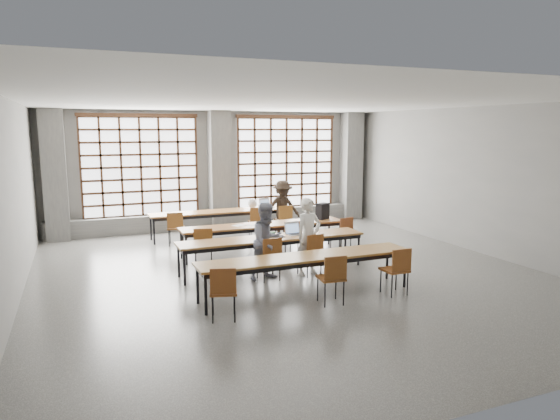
# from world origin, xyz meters

# --- Properties ---
(floor) EXTENTS (11.00, 11.00, 0.00)m
(floor) POSITION_xyz_m (0.00, 0.00, 0.00)
(floor) COLOR #4B4B49
(floor) RESTS_ON ground
(ceiling) EXTENTS (11.00, 11.00, 0.00)m
(ceiling) POSITION_xyz_m (0.00, 0.00, 3.50)
(ceiling) COLOR silver
(ceiling) RESTS_ON floor
(wall_back) EXTENTS (10.00, 0.00, 10.00)m
(wall_back) POSITION_xyz_m (0.00, 5.50, 1.75)
(wall_back) COLOR slate
(wall_back) RESTS_ON floor
(wall_front) EXTENTS (10.00, 0.00, 10.00)m
(wall_front) POSITION_xyz_m (0.00, -5.50, 1.75)
(wall_front) COLOR slate
(wall_front) RESTS_ON floor
(wall_left) EXTENTS (0.00, 11.00, 11.00)m
(wall_left) POSITION_xyz_m (-5.00, 0.00, 1.75)
(wall_left) COLOR slate
(wall_left) RESTS_ON floor
(wall_right) EXTENTS (0.00, 11.00, 11.00)m
(wall_right) POSITION_xyz_m (5.00, 0.00, 1.75)
(wall_right) COLOR slate
(wall_right) RESTS_ON floor
(column_left) EXTENTS (0.60, 0.55, 3.50)m
(column_left) POSITION_xyz_m (-4.50, 5.22, 1.75)
(column_left) COLOR #50504D
(column_left) RESTS_ON floor
(column_mid) EXTENTS (0.60, 0.55, 3.50)m
(column_mid) POSITION_xyz_m (0.00, 5.22, 1.75)
(column_mid) COLOR #50504D
(column_mid) RESTS_ON floor
(column_right) EXTENTS (0.60, 0.55, 3.50)m
(column_right) POSITION_xyz_m (4.50, 5.22, 1.75)
(column_right) COLOR #50504D
(column_right) RESTS_ON floor
(window_left) EXTENTS (3.32, 0.12, 3.00)m
(window_left) POSITION_xyz_m (-2.25, 5.42, 1.90)
(window_left) COLOR white
(window_left) RESTS_ON wall_back
(window_right) EXTENTS (3.32, 0.12, 3.00)m
(window_right) POSITION_xyz_m (2.25, 5.42, 1.90)
(window_right) COLOR white
(window_right) RESTS_ON wall_back
(sill_ledge) EXTENTS (9.80, 0.35, 0.50)m
(sill_ledge) POSITION_xyz_m (0.00, 5.30, 0.25)
(sill_ledge) COLOR #50504D
(sill_ledge) RESTS_ON floor
(desk_row_a) EXTENTS (4.00, 0.70, 0.73)m
(desk_row_a) POSITION_xyz_m (-0.27, 4.01, 0.66)
(desk_row_a) COLOR brown
(desk_row_a) RESTS_ON floor
(desk_row_b) EXTENTS (4.00, 0.70, 0.73)m
(desk_row_b) POSITION_xyz_m (0.10, 1.74, 0.66)
(desk_row_b) COLOR brown
(desk_row_b) RESTS_ON floor
(desk_row_c) EXTENTS (4.00, 0.70, 0.73)m
(desk_row_c) POSITION_xyz_m (-0.23, 0.30, 0.66)
(desk_row_c) COLOR brown
(desk_row_c) RESTS_ON floor
(desk_row_d) EXTENTS (4.00, 0.70, 0.73)m
(desk_row_d) POSITION_xyz_m (-0.23, -1.38, 0.66)
(desk_row_d) COLOR brown
(desk_row_d) RESTS_ON floor
(chair_back_left) EXTENTS (0.51, 0.51, 0.88)m
(chair_back_left) POSITION_xyz_m (-1.69, 3.39, 0.54)
(chair_back_left) COLOR brown
(chair_back_left) RESTS_ON floor
(chair_back_mid) EXTENTS (0.49, 0.49, 0.88)m
(chair_back_mid) POSITION_xyz_m (0.52, 3.39, 0.54)
(chair_back_mid) COLOR brown
(chair_back_mid) RESTS_ON floor
(chair_back_right) EXTENTS (0.44, 0.45, 0.88)m
(chair_back_right) POSITION_xyz_m (1.33, 3.38, 0.54)
(chair_back_right) COLOR brown
(chair_back_right) RESTS_ON floor
(chair_mid_left) EXTENTS (0.51, 0.51, 0.88)m
(chair_mid_left) POSITION_xyz_m (-1.51, 1.12, 0.54)
(chair_mid_left) COLOR brown
(chair_mid_left) RESTS_ON floor
(chair_mid_centre) EXTENTS (0.47, 0.48, 0.88)m
(chair_mid_centre) POSITION_xyz_m (0.52, 1.12, 0.54)
(chair_mid_centre) COLOR maroon
(chair_mid_centre) RESTS_ON floor
(chair_mid_right) EXTENTS (0.50, 0.50, 0.88)m
(chair_mid_right) POSITION_xyz_m (1.92, 1.12, 0.54)
(chair_mid_right) COLOR brown
(chair_mid_right) RESTS_ON floor
(chair_front_left) EXTENTS (0.44, 0.44, 0.88)m
(chair_front_left) POSITION_xyz_m (-0.53, -0.33, 0.54)
(chair_front_left) COLOR brown
(chair_front_left) RESTS_ON floor
(chair_front_right) EXTENTS (0.49, 0.49, 0.88)m
(chair_front_right) POSITION_xyz_m (0.38, -0.33, 0.54)
(chair_front_right) COLOR brown
(chair_front_right) RESTS_ON floor
(chair_near_left) EXTENTS (0.52, 0.52, 0.88)m
(chair_near_left) POSITION_xyz_m (-1.95, -2.01, 0.54)
(chair_near_left) COLOR brown
(chair_near_left) RESTS_ON floor
(chair_near_mid) EXTENTS (0.46, 0.46, 0.88)m
(chair_near_mid) POSITION_xyz_m (-0.04, -2.01, 0.54)
(chair_near_mid) COLOR brown
(chair_near_mid) RESTS_ON floor
(chair_near_right) EXTENTS (0.43, 0.43, 0.88)m
(chair_near_right) POSITION_xyz_m (1.27, -2.01, 0.54)
(chair_near_right) COLOR brown
(chair_near_right) RESTS_ON floor
(student_male) EXTENTS (0.64, 0.49, 1.59)m
(student_male) POSITION_xyz_m (0.37, -0.20, 0.79)
(student_male) COLOR silver
(student_male) RESTS_ON floor
(student_female) EXTENTS (0.88, 0.76, 1.55)m
(student_female) POSITION_xyz_m (-0.53, -0.20, 0.77)
(student_female) COLOR #182049
(student_female) RESTS_ON floor
(student_back) EXTENTS (1.01, 0.59, 1.55)m
(student_back) POSITION_xyz_m (1.33, 3.51, 0.78)
(student_back) COLOR black
(student_back) RESTS_ON floor
(laptop_front) EXTENTS (0.39, 0.35, 0.26)m
(laptop_front) POSITION_xyz_m (0.31, 0.41, 0.79)
(laptop_front) COLOR #ABABB0
(laptop_front) RESTS_ON desk_row_c
(laptop_back) EXTENTS (0.43, 0.39, 0.26)m
(laptop_back) POSITION_xyz_m (1.07, 4.12, 0.79)
(laptop_back) COLOR #B1B1B6
(laptop_back) RESTS_ON desk_row_a
(mouse) EXTENTS (0.12, 0.10, 0.04)m
(mouse) POSITION_xyz_m (0.72, 0.28, 0.75)
(mouse) COLOR silver
(mouse) RESTS_ON desk_row_c
(green_box) EXTENTS (0.26, 0.11, 0.09)m
(green_box) POSITION_xyz_m (-0.28, 0.38, 0.78)
(green_box) COLOR #298032
(green_box) RESTS_ON desk_row_c
(phone) EXTENTS (0.14, 0.10, 0.01)m
(phone) POSITION_xyz_m (-0.05, 0.20, 0.74)
(phone) COLOR black
(phone) RESTS_ON desk_row_c
(paper_sheet_a) EXTENTS (0.36, 0.33, 0.00)m
(paper_sheet_a) POSITION_xyz_m (-0.50, 1.79, 0.73)
(paper_sheet_a) COLOR white
(paper_sheet_a) RESTS_ON desk_row_b
(paper_sheet_b) EXTENTS (0.32, 0.24, 0.00)m
(paper_sheet_b) POSITION_xyz_m (-0.20, 1.69, 0.73)
(paper_sheet_b) COLOR white
(paper_sheet_b) RESTS_ON desk_row_b
(backpack) EXTENTS (0.37, 0.31, 0.40)m
(backpack) POSITION_xyz_m (1.70, 1.79, 0.93)
(backpack) COLOR black
(backpack) RESTS_ON desk_row_b
(plastic_bag) EXTENTS (0.26, 0.21, 0.29)m
(plastic_bag) POSITION_xyz_m (0.63, 4.06, 0.87)
(plastic_bag) COLOR silver
(plastic_bag) RESTS_ON desk_row_a
(red_pouch) EXTENTS (0.21, 0.11, 0.06)m
(red_pouch) POSITION_xyz_m (-1.93, -1.93, 0.50)
(red_pouch) COLOR #A21314
(red_pouch) RESTS_ON chair_near_left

